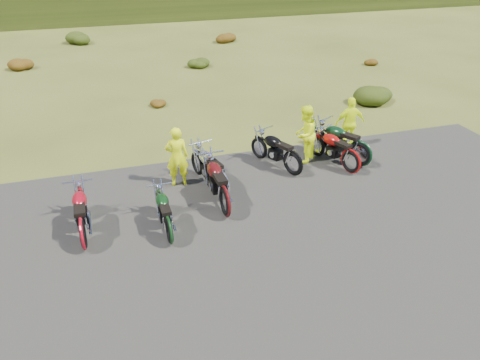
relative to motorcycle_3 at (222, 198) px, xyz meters
name	(u,v)px	position (x,y,z in m)	size (l,w,h in m)	color
ground	(227,229)	(-0.27, -1.47, 0.00)	(300.00, 300.00, 0.00)	#424B19
gravel_pad	(253,282)	(-0.27, -3.47, 0.00)	(20.00, 12.00, 0.04)	black
shrub_2	(20,63)	(-6.47, 15.13, 0.38)	(1.30, 1.30, 0.77)	#612E0C
shrub_3	(79,36)	(-3.57, 20.43, 0.46)	(1.56, 1.56, 0.92)	black
shrub_4	(156,101)	(-0.67, 7.73, 0.23)	(0.77, 0.77, 0.45)	#612E0C
shrub_5	(198,62)	(2.23, 13.03, 0.31)	(1.03, 1.03, 0.61)	black
shrub_6	(225,36)	(5.13, 18.33, 0.38)	(1.30, 1.30, 0.77)	#612E0C
shrub_7	(374,92)	(8.03, 5.63, 0.46)	(1.56, 1.56, 0.92)	black
shrub_8	(369,60)	(10.93, 10.93, 0.23)	(0.77, 0.77, 0.45)	#612E0C
motorcycle_1	(86,248)	(-3.58, -1.26, 0.00)	(2.15, 0.72, 1.12)	#A00B19
motorcycle_2	(170,243)	(-1.70, -1.63, 0.00)	(1.91, 0.64, 1.00)	black
motorcycle_3	(222,198)	(0.00, 0.00, 0.00)	(2.23, 0.74, 1.17)	silver
motorcycle_4	(225,216)	(-0.16, -0.89, 0.00)	(2.31, 0.77, 1.21)	#490C0D
motorcycle_5	(292,175)	(2.31, 0.63, 0.00)	(2.15, 0.72, 1.13)	black
motorcycle_6	(349,173)	(3.99, 0.26, 0.00)	(2.12, 0.71, 1.11)	#970C0B
motorcycle_7	(358,167)	(4.46, 0.57, 0.00)	(2.32, 0.77, 1.21)	black
person_middle	(177,158)	(-1.00, 1.05, 0.86)	(0.63, 0.41, 1.73)	#E3F80D
person_right_a	(305,135)	(2.98, 1.39, 0.90)	(0.87, 0.68, 1.79)	#E3F80D
person_right_b	(350,124)	(4.80, 1.89, 0.85)	(1.00, 0.42, 1.71)	#E3F80D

